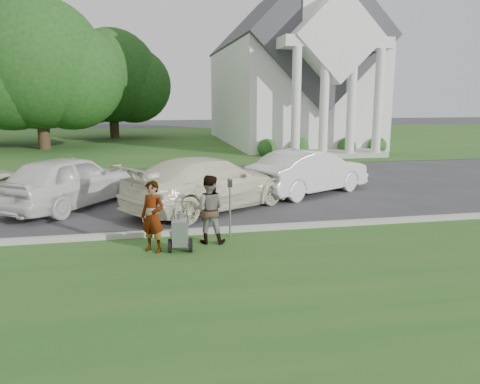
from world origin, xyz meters
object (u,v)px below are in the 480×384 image
object	(u,v)px
striping_cart	(180,234)
person_right	(209,210)
tree_left	(38,69)
person_left	(153,217)
church	(289,61)
car_b	(70,181)
car_c	(209,183)
tree_back	(112,80)
parking_meter_near	(230,201)
car_d	(309,172)

from	to	relation	value
striping_cart	person_right	xyz separation A→B (m)	(0.72, 0.54, 0.39)
tree_left	person_left	xyz separation A→B (m)	(6.67, -22.59, -4.31)
church	person_right	distance (m)	25.53
car_b	car_c	xyz separation A→B (m)	(4.21, -1.13, -0.02)
person_right	car_b	distance (m)	5.88
church	tree_left	xyz separation A→B (m)	(-17.01, -1.13, -0.83)
person_left	car_c	world-z (taller)	car_c
tree_back	parking_meter_near	world-z (taller)	tree_back
striping_cart	person_right	size ratio (longest dim) A/B	0.68
tree_back	parking_meter_near	xyz separation A→B (m)	(4.53, -29.87, -3.80)
person_right	striping_cart	bearing A→B (deg)	50.96
striping_cart	parking_meter_near	xyz separation A→B (m)	(1.28, 0.86, 0.51)
person_left	person_right	distance (m)	1.36
church	tree_back	xyz separation A→B (m)	(-13.01, 6.87, -1.21)
car_b	tree_back	bearing A→B (deg)	-54.90
car_b	car_d	world-z (taller)	car_b
tree_back	car_d	distance (m)	26.70
striping_cart	car_d	xyz separation A→B (m)	(5.02, 5.65, 0.36)
church	person_left	size ratio (longest dim) A/B	15.09
person_left	car_c	size ratio (longest dim) A/B	0.29
person_left	striping_cart	bearing A→B (deg)	23.97
striping_cart	person_right	bearing A→B (deg)	44.22
tree_left	tree_back	bearing A→B (deg)	63.43
tree_left	striping_cart	distance (m)	24.31
tree_left	striping_cart	bearing A→B (deg)	-72.29
car_b	car_c	bearing A→B (deg)	-160.37
church	parking_meter_near	xyz separation A→B (m)	(-8.48, -22.99, -5.01)
tree_back	car_d	size ratio (longest dim) A/B	2.02
person_right	car_c	xyz separation A→B (m)	(0.45, 3.39, 0.00)
tree_back	person_left	world-z (taller)	tree_back
tree_left	tree_back	xyz separation A→B (m)	(4.00, 8.00, -0.38)
church	person_left	xyz separation A→B (m)	(-10.34, -23.72, -5.14)
church	car_d	size ratio (longest dim) A/B	5.07
tree_left	car_b	world-z (taller)	tree_left
car_c	tree_left	bearing A→B (deg)	-8.37
tree_left	car_b	bearing A→B (deg)	-76.60
person_left	person_right	xyz separation A→B (m)	(1.30, 0.40, 0.01)
tree_back	car_c	xyz separation A→B (m)	(4.42, -26.80, -3.92)
car_d	tree_back	bearing A→B (deg)	-10.11
tree_left	car_d	xyz separation A→B (m)	(12.27, -17.08, -4.33)
striping_cart	parking_meter_near	distance (m)	1.62
person_right	parking_meter_near	size ratio (longest dim) A/B	1.10
person_right	car_d	bearing A→B (deg)	-115.88
tree_back	car_b	xyz separation A→B (m)	(0.21, -25.67, -3.89)
striping_cart	tree_left	bearing A→B (deg)	115.15
tree_left	car_d	world-z (taller)	tree_left
person_right	parking_meter_near	xyz separation A→B (m)	(0.56, 0.32, 0.12)
car_b	person_left	bearing A→B (deg)	151.25
striping_cart	car_b	bearing A→B (deg)	128.52
tree_back	car_c	bearing A→B (deg)	-80.63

